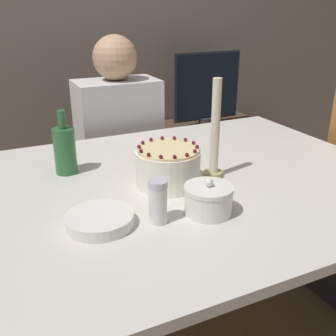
{
  "coord_description": "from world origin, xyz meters",
  "views": [
    {
      "loc": [
        -0.46,
        -1.06,
        1.31
      ],
      "look_at": [
        0.03,
        -0.02,
        0.83
      ],
      "focal_mm": 42.0,
      "sensor_mm": 36.0,
      "label": 1
    }
  ],
  "objects_px": {
    "bottle": "(65,150)",
    "tv_monitor": "(207,88)",
    "sugar_bowl": "(208,199)",
    "candle": "(215,138)",
    "person_man_blue_shirt": "(120,170)",
    "cake": "(168,167)",
    "sugar_shaker": "(158,201)"
  },
  "relations": [
    {
      "from": "bottle",
      "to": "tv_monitor",
      "type": "distance_m",
      "value": 1.42
    },
    {
      "from": "sugar_bowl",
      "to": "person_man_blue_shirt",
      "type": "xyz_separation_m",
      "value": [
        0.07,
        0.99,
        -0.3
      ]
    },
    {
      "from": "candle",
      "to": "person_man_blue_shirt",
      "type": "bearing_deg",
      "value": 95.69
    },
    {
      "from": "cake",
      "to": "candle",
      "type": "relative_size",
      "value": 0.62
    },
    {
      "from": "candle",
      "to": "bottle",
      "type": "relative_size",
      "value": 1.5
    },
    {
      "from": "bottle",
      "to": "tv_monitor",
      "type": "xyz_separation_m",
      "value": [
        1.09,
        0.91,
        -0.04
      ]
    },
    {
      "from": "cake",
      "to": "sugar_shaker",
      "type": "distance_m",
      "value": 0.24
    },
    {
      "from": "sugar_bowl",
      "to": "sugar_shaker",
      "type": "height_order",
      "value": "sugar_shaker"
    },
    {
      "from": "sugar_bowl",
      "to": "sugar_shaker",
      "type": "relative_size",
      "value": 1.13
    },
    {
      "from": "sugar_shaker",
      "to": "person_man_blue_shirt",
      "type": "xyz_separation_m",
      "value": [
        0.21,
        0.98,
        -0.32
      ]
    },
    {
      "from": "cake",
      "to": "sugar_bowl",
      "type": "xyz_separation_m",
      "value": [
        0.02,
        -0.22,
        -0.02
      ]
    },
    {
      "from": "bottle",
      "to": "sugar_bowl",
      "type": "bearing_deg",
      "value": -57.13
    },
    {
      "from": "bottle",
      "to": "candle",
      "type": "bearing_deg",
      "value": -28.99
    },
    {
      "from": "sugar_shaker",
      "to": "cake",
      "type": "bearing_deg",
      "value": 58.5
    },
    {
      "from": "candle",
      "to": "person_man_blue_shirt",
      "type": "xyz_separation_m",
      "value": [
        -0.08,
        0.78,
        -0.39
      ]
    },
    {
      "from": "bottle",
      "to": "person_man_blue_shirt",
      "type": "xyz_separation_m",
      "value": [
        0.36,
        0.53,
        -0.34
      ]
    },
    {
      "from": "tv_monitor",
      "to": "candle",
      "type": "bearing_deg",
      "value": -119.45
    },
    {
      "from": "person_man_blue_shirt",
      "to": "tv_monitor",
      "type": "xyz_separation_m",
      "value": [
        0.73,
        0.37,
        0.3
      ]
    },
    {
      "from": "sugar_shaker",
      "to": "tv_monitor",
      "type": "bearing_deg",
      "value": 55.11
    },
    {
      "from": "sugar_shaker",
      "to": "person_man_blue_shirt",
      "type": "bearing_deg",
      "value": 77.65
    },
    {
      "from": "candle",
      "to": "tv_monitor",
      "type": "height_order",
      "value": "candle"
    },
    {
      "from": "candle",
      "to": "tv_monitor",
      "type": "bearing_deg",
      "value": 60.55
    },
    {
      "from": "sugar_bowl",
      "to": "sugar_shaker",
      "type": "distance_m",
      "value": 0.15
    },
    {
      "from": "sugar_shaker",
      "to": "person_man_blue_shirt",
      "type": "height_order",
      "value": "person_man_blue_shirt"
    },
    {
      "from": "cake",
      "to": "candle",
      "type": "distance_m",
      "value": 0.18
    },
    {
      "from": "bottle",
      "to": "tv_monitor",
      "type": "bearing_deg",
      "value": 39.71
    },
    {
      "from": "sugar_shaker",
      "to": "sugar_bowl",
      "type": "bearing_deg",
      "value": -5.06
    },
    {
      "from": "cake",
      "to": "person_man_blue_shirt",
      "type": "relative_size",
      "value": 0.17
    },
    {
      "from": "cake",
      "to": "sugar_bowl",
      "type": "relative_size",
      "value": 1.5
    },
    {
      "from": "cake",
      "to": "sugar_shaker",
      "type": "bearing_deg",
      "value": -121.5
    },
    {
      "from": "cake",
      "to": "candle",
      "type": "bearing_deg",
      "value": -1.61
    },
    {
      "from": "sugar_bowl",
      "to": "tv_monitor",
      "type": "height_order",
      "value": "tv_monitor"
    }
  ]
}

